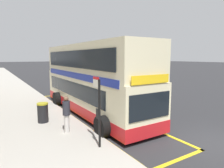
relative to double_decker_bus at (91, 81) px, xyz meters
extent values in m
plane|color=#28282B|center=(2.46, 24.82, -2.07)|extent=(260.00, 260.00, 0.00)
cube|color=beige|center=(0.01, 0.01, -0.72)|extent=(2.50, 11.07, 2.30)
cube|color=beige|center=(0.01, 0.01, 1.38)|extent=(2.47, 10.85, 1.90)
cube|color=red|center=(0.01, 0.01, -1.57)|extent=(2.52, 11.09, 0.60)
cube|color=navy|center=(0.01, 0.01, 0.45)|extent=(2.53, 10.18, 0.36)
cube|color=black|center=(-1.26, 0.41, -0.42)|extent=(0.04, 8.86, 0.90)
cube|color=black|center=(-1.26, 0.01, 1.43)|extent=(0.04, 9.74, 1.00)
cube|color=black|center=(0.01, -5.54, -0.47)|extent=(2.20, 0.04, 1.10)
cube|color=yellow|center=(0.01, -5.54, 0.65)|extent=(2.00, 0.04, 0.36)
cylinder|color=black|center=(-1.33, -3.97, -1.57)|extent=(0.56, 1.00, 1.00)
cylinder|color=black|center=(1.35, -3.97, -1.57)|extent=(0.56, 1.00, 1.00)
cylinder|color=black|center=(-1.33, 3.06, -1.57)|extent=(0.56, 1.00, 1.00)
cylinder|color=black|center=(1.35, 3.06, -1.57)|extent=(0.56, 1.00, 1.00)
cube|color=gold|center=(-1.46, -0.05, -2.06)|extent=(0.16, 14.37, 0.01)
cube|color=gold|center=(1.29, -0.05, -2.06)|extent=(0.16, 14.37, 0.01)
cube|color=gold|center=(-0.09, -7.15, -2.06)|extent=(2.91, 0.16, 0.01)
cube|color=gold|center=(-0.09, 7.06, -2.06)|extent=(2.91, 0.16, 0.01)
cylinder|color=black|center=(-2.12, -5.04, -0.60)|extent=(0.09, 0.09, 2.66)
cube|color=silver|center=(-2.12, -4.78, 0.55)|extent=(0.05, 0.42, 0.30)
cube|color=red|center=(-2.12, -4.78, 0.75)|extent=(0.05, 0.42, 0.10)
cube|color=black|center=(-2.12, -4.94, -0.63)|extent=(0.06, 0.28, 0.40)
cube|color=black|center=(7.09, 23.75, -1.41)|extent=(1.76, 4.20, 0.72)
cube|color=black|center=(7.09, 23.65, -0.75)|extent=(1.52, 1.90, 0.60)
cylinder|color=black|center=(6.15, 25.05, -1.77)|extent=(0.22, 0.60, 0.60)
cylinder|color=black|center=(8.02, 25.05, -1.77)|extent=(0.22, 0.60, 0.60)
cylinder|color=black|center=(6.15, 22.44, -1.77)|extent=(0.22, 0.60, 0.60)
cylinder|color=black|center=(8.02, 22.44, -1.77)|extent=(0.22, 0.60, 0.60)
cylinder|color=#B7B2AD|center=(-2.69, -2.88, -1.51)|extent=(0.24, 0.24, 0.83)
cylinder|color=#26262D|center=(-2.69, -2.88, -0.77)|extent=(0.34, 0.34, 0.66)
sphere|color=brown|center=(-2.69, -2.88, -0.33)|extent=(0.22, 0.22, 0.22)
cylinder|color=black|center=(-3.30, -0.80, -1.44)|extent=(0.56, 0.56, 0.97)
cylinder|color=#A5991E|center=(-3.30, -0.80, -0.91)|extent=(0.58, 0.58, 0.08)
camera|label=1|loc=(-5.57, -11.51, 1.56)|focal=31.75mm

